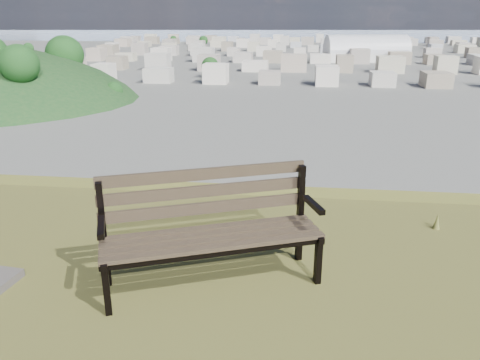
# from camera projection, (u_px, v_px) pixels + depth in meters

# --- Properties ---
(park_bench) EXTENTS (1.98, 1.27, 0.99)m
(park_bench) POSITION_uv_depth(u_px,v_px,m) (210.00, 222.00, 4.12)
(park_bench) COLOR #443827
(park_bench) RESTS_ON hilltop_mesa
(arena) EXTENTS (54.37, 30.40, 21.68)m
(arena) POSITION_uv_depth(u_px,v_px,m) (365.00, 53.00, 300.87)
(arena) COLOR silver
(arena) RESTS_ON ground
(city_blocks) EXTENTS (395.00, 361.00, 7.00)m
(city_blocks) POSITION_uv_depth(u_px,v_px,m) (297.00, 48.00, 379.33)
(city_blocks) COLOR #BEB3A6
(city_blocks) RESTS_ON ground
(city_trees) EXTENTS (406.52, 387.20, 9.98)m
(city_trees) POSITION_uv_depth(u_px,v_px,m) (257.00, 52.00, 311.15)
(city_trees) COLOR #311E18
(city_trees) RESTS_ON ground
(bay_water) EXTENTS (2400.00, 700.00, 0.12)m
(bay_water) POSITION_uv_depth(u_px,v_px,m) (298.00, 32.00, 854.26)
(bay_water) COLOR #96AEBF
(bay_water) RESTS_ON ground
(far_hills) EXTENTS (2050.00, 340.00, 60.00)m
(far_hills) POSITION_uv_depth(u_px,v_px,m) (277.00, 17.00, 1323.99)
(far_hills) COLOR #858EA6
(far_hills) RESTS_ON ground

